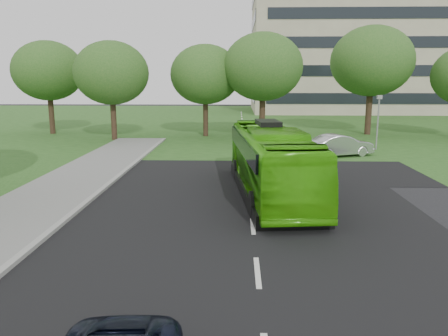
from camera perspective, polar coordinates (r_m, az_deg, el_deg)
name	(u,v)px	position (r m, az deg, el deg)	size (l,w,h in m)	color
ground	(255,246)	(14.41, 4.04, -10.11)	(160.00, 160.00, 0.00)	black
street_surfaces	(240,144)	(36.52, 2.09, 3.22)	(120.00, 120.00, 0.15)	black
office_building	(375,34)	(78.97, 19.15, 16.15)	(40.10, 20.10, 25.00)	tan
tree_park_a	(111,73)	(39.86, -14.50, 11.92)	(6.45, 6.45, 8.58)	black
tree_park_b	(205,75)	(41.19, -2.47, 12.09)	(6.46, 6.46, 8.47)	black
tree_park_c	(263,67)	(39.71, 5.12, 13.01)	(7.06, 7.06, 9.38)	black
tree_park_d	(372,61)	(44.71, 18.76, 13.06)	(7.77, 7.77, 10.28)	black
tree_park_f	(48,71)	(46.23, -21.99, 11.68)	(6.70, 6.70, 8.95)	black
bus	(272,161)	(20.31, 6.22, 0.86)	(2.64, 11.27, 3.14)	#41B40E
sedan	(340,145)	(31.55, 14.92, 2.87)	(1.63, 4.67, 1.54)	#B1B0B5
camera_pole	(378,115)	(35.13, 19.50, 6.57)	(0.41, 0.38, 4.13)	gray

